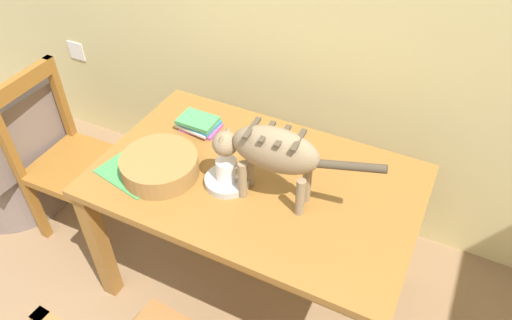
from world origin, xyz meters
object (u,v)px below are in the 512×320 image
Objects in this scene: dining_table at (256,193)px; book_stack at (199,124)px; coffee_mug at (227,170)px; saucer_bowl at (227,181)px; wicker_basket at (160,165)px; magazine at (136,170)px; wicker_armchair at (11,166)px; cat at (271,152)px; wooden_chair_far at (70,161)px.

dining_table is 0.45m from book_stack.
saucer_bowl is at bearing 180.00° from coffee_mug.
magazine is at bearing -163.13° from wicker_basket.
wicker_armchair is (-1.44, -0.02, -0.48)m from saucer_bowl.
magazine is at bearing -92.99° from wicker_armchair.
dining_table is 0.35m from cat.
dining_table is at bearing 43.24° from coffee_mug.
book_stack reaches higher than saucer_bowl.
coffee_mug reaches higher than saucer_bowl.
wooden_chair_far is at bearing 86.28° from cat.
dining_table is 1.08m from wooden_chair_far.
coffee_mug reaches higher than dining_table.
wooden_chair_far is (-1.06, -0.06, -0.18)m from dining_table.
book_stack is at bearing 138.38° from saucer_bowl.
saucer_bowl reaches higher than magazine.
saucer_bowl is 1.52m from wicker_armchair.
saucer_bowl is 0.40m from book_stack.
coffee_mug is 0.14× the size of wooden_chair_far.
cat reaches higher than wicker_armchair.
cat is at bearing 10.06° from wicker_basket.
wicker_armchair is (-1.14, -0.29, -0.49)m from book_stack.
magazine is 0.12m from wicker_basket.
saucer_bowl is 1.01m from wooden_chair_far.
dining_table is 1.58m from wicker_armchair.
saucer_bowl is 0.20× the size of wooden_chair_far.
saucer_bowl is at bearing -87.55° from wicker_armchair.
cat is 0.71× the size of wooden_chair_far.
wicker_armchair is at bearing -173.39° from magazine.
wicker_basket is at bearing -165.65° from coffee_mug.
wicker_armchair is at bearing 177.45° from wicker_basket.
wicker_basket is 0.76m from wooden_chair_far.
saucer_bowl is (-0.19, -0.01, -0.22)m from cat.
coffee_mug is at bearing -136.76° from dining_table.
wooden_chair_far is at bearing 178.82° from saucer_bowl.
wicker_basket is at bearing 28.07° from magazine.
wicker_basket reaches higher than dining_table.
book_stack is (-0.30, 0.26, 0.02)m from saucer_bowl.
wooden_chair_far is 1.21× the size of wicker_armchair.
wicker_basket is (-0.28, -0.07, 0.03)m from saucer_bowl.
magazine is at bearing -164.81° from saucer_bowl.
wicker_armchair reaches higher than saucer_bowl.
wicker_basket reaches higher than book_stack.
dining_table is at bearing -84.51° from wicker_armchair.
wicker_basket is at bearing 96.78° from cat.
cat reaches higher than saucer_bowl.
coffee_mug is at bearing 14.35° from wicker_basket.
book_stack is at bearing 87.22° from magazine.
saucer_bowl is 0.67× the size of magazine.
cat reaches higher than book_stack.
cat is 0.52m from wicker_basket.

